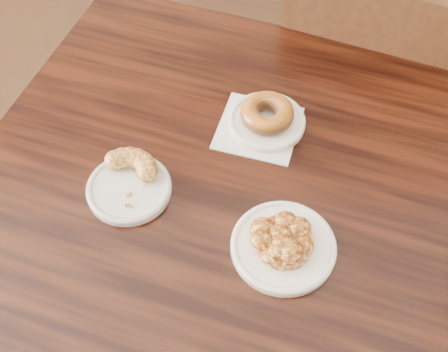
# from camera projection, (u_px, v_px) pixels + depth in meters

# --- Properties ---
(cafe_table) EXTENTS (1.23, 1.23, 0.75)m
(cafe_table) POSITION_uv_depth(u_px,v_px,m) (230.00, 292.00, 1.30)
(cafe_table) COLOR black
(cafe_table) RESTS_ON floor
(chair_far) EXTENTS (0.55, 0.55, 0.90)m
(chair_far) POSITION_uv_depth(u_px,v_px,m) (360.00, 88.00, 1.59)
(chair_far) COLOR black
(chair_far) RESTS_ON floor
(napkin) EXTENTS (0.18, 0.18, 0.00)m
(napkin) POSITION_uv_depth(u_px,v_px,m) (258.00, 128.00, 1.10)
(napkin) COLOR white
(napkin) RESTS_ON cafe_table
(plate_donut) EXTENTS (0.15, 0.15, 0.01)m
(plate_donut) POSITION_uv_depth(u_px,v_px,m) (267.00, 122.00, 1.10)
(plate_donut) COLOR white
(plate_donut) RESTS_ON napkin
(plate_cruller) EXTENTS (0.15, 0.15, 0.01)m
(plate_cruller) POSITION_uv_depth(u_px,v_px,m) (129.00, 189.00, 1.01)
(plate_cruller) COLOR silver
(plate_cruller) RESTS_ON cafe_table
(plate_fritter) EXTENTS (0.18, 0.18, 0.01)m
(plate_fritter) POSITION_uv_depth(u_px,v_px,m) (283.00, 247.00, 0.94)
(plate_fritter) COLOR white
(plate_fritter) RESTS_ON cafe_table
(glazed_donut) EXTENTS (0.10, 0.10, 0.04)m
(glazed_donut) POSITION_uv_depth(u_px,v_px,m) (267.00, 113.00, 1.08)
(glazed_donut) COLOR #995916
(glazed_donut) RESTS_ON plate_donut
(apple_fritter) EXTENTS (0.13, 0.13, 0.03)m
(apple_fritter) POSITION_uv_depth(u_px,v_px,m) (284.00, 241.00, 0.93)
(apple_fritter) COLOR #431807
(apple_fritter) RESTS_ON plate_fritter
(cruller_fragment) EXTENTS (0.13, 0.13, 0.04)m
(cruller_fragment) POSITION_uv_depth(u_px,v_px,m) (127.00, 181.00, 0.99)
(cruller_fragment) COLOR brown
(cruller_fragment) RESTS_ON plate_cruller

